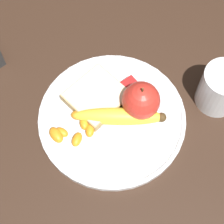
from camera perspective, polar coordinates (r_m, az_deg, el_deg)
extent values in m
plane|color=#332116|center=(0.72, 0.00, -1.12)|extent=(3.00, 3.00, 0.00)
cylinder|color=silver|center=(0.71, 0.00, -0.92)|extent=(0.28, 0.28, 0.01)
torus|color=silver|center=(0.71, 0.00, -0.71)|extent=(0.27, 0.27, 0.01)
cylinder|color=silver|center=(0.73, 16.23, 3.49)|extent=(0.08, 0.08, 0.09)
cylinder|color=orange|center=(0.73, 16.10, 3.23)|extent=(0.07, 0.07, 0.07)
sphere|color=red|center=(0.68, 4.44, 1.74)|extent=(0.07, 0.07, 0.07)
cylinder|color=brown|center=(0.65, 4.68, 3.38)|extent=(0.00, 0.00, 0.01)
ellipsoid|color=yellow|center=(0.69, 1.05, -0.67)|extent=(0.15, 0.13, 0.03)
sphere|color=#473319|center=(0.69, 7.57, -0.81)|extent=(0.02, 0.02, 0.02)
cube|color=tan|center=(0.72, -2.08, 2.55)|extent=(0.11, 0.11, 0.02)
cube|color=beige|center=(0.72, -2.08, 2.55)|extent=(0.11, 0.10, 0.02)
cube|color=#B2B2B7|center=(0.68, -0.18, -4.40)|extent=(0.04, 0.13, 0.00)
cube|color=#B2B2B7|center=(0.72, -3.37, 1.95)|extent=(0.04, 0.06, 0.00)
cube|color=silver|center=(0.72, 2.47, 3.38)|extent=(0.04, 0.03, 0.02)
cube|color=#B21E1E|center=(0.71, 2.51, 3.80)|extent=(0.04, 0.04, 0.00)
ellipsoid|color=orange|center=(0.69, -4.26, -1.69)|extent=(0.03, 0.03, 0.02)
ellipsoid|color=orange|center=(0.69, -8.51, -3.47)|extent=(0.02, 0.04, 0.02)
ellipsoid|color=orange|center=(0.70, -4.90, -0.45)|extent=(0.04, 0.04, 0.02)
ellipsoid|color=orange|center=(0.68, -5.19, -4.40)|extent=(0.03, 0.03, 0.02)
ellipsoid|color=orange|center=(0.69, -7.64, -3.06)|extent=(0.02, 0.03, 0.01)
ellipsoid|color=orange|center=(0.69, -3.58, -2.56)|extent=(0.03, 0.03, 0.01)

